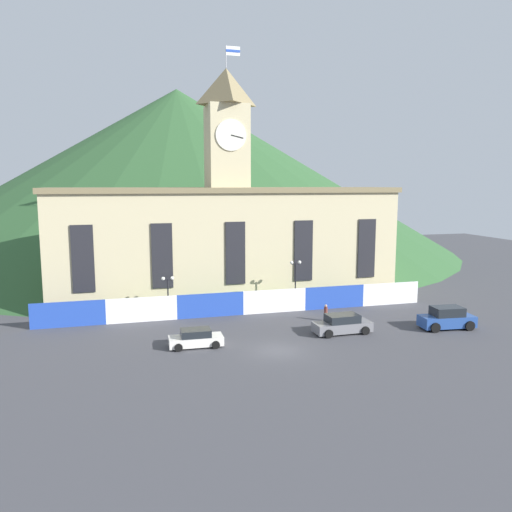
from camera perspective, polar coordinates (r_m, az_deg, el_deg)
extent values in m
plane|color=#424247|center=(41.48, 2.53, -10.78)|extent=(160.00, 160.00, 0.00)
cube|color=beige|center=(58.52, -3.27, 1.10)|extent=(39.57, 8.12, 12.53)
cube|color=olive|center=(58.08, -3.33, 7.54)|extent=(40.17, 8.72, 0.60)
cube|color=beige|center=(58.23, -3.37, 12.35)|extent=(4.50, 4.50, 9.17)
pyramid|color=olive|center=(59.08, -3.42, 18.75)|extent=(4.95, 4.95, 4.05)
cylinder|color=silver|center=(56.07, -2.87, 13.64)|extent=(3.42, 0.12, 3.42)
cube|color=black|center=(56.14, -2.15, 13.48)|extent=(1.39, 0.06, 0.40)
cylinder|color=#B2B2B7|center=(59.76, -3.45, 21.80)|extent=(0.10, 0.10, 2.40)
cube|color=white|center=(60.08, -2.65, 22.37)|extent=(1.60, 0.06, 1.00)
cube|color=#2347B2|center=(60.04, -2.64, 22.37)|extent=(1.60, 0.04, 0.28)
cube|color=#232328|center=(53.33, -19.18, -0.31)|extent=(2.18, 0.16, 6.89)
cube|color=#232328|center=(53.36, -10.67, 0.01)|extent=(2.18, 0.16, 6.89)
cube|color=#232328|center=(54.55, -2.36, 0.32)|extent=(2.18, 0.16, 6.89)
cube|color=#232328|center=(56.82, 5.44, 0.61)|extent=(2.18, 0.16, 6.89)
cube|color=#232328|center=(60.07, 12.52, 0.86)|extent=(2.18, 0.16, 6.89)
cube|color=#2347B2|center=(50.92, -20.69, -6.26)|extent=(6.87, 0.12, 2.47)
cube|color=white|center=(50.70, -12.90, -5.99)|extent=(6.87, 0.12, 2.47)
cube|color=#2347B2|center=(51.40, -5.20, -5.62)|extent=(6.87, 0.12, 2.47)
cube|color=white|center=(52.99, 2.16, -5.17)|extent=(6.87, 0.12, 2.47)
cube|color=#2347B2|center=(55.39, 8.97, -4.68)|extent=(6.87, 0.12, 2.47)
cube|color=white|center=(58.50, 15.13, -4.18)|extent=(6.87, 0.12, 2.47)
cone|color=#2D562D|center=(106.27, -8.89, 9.63)|extent=(111.46, 111.46, 32.65)
cylinder|color=black|center=(51.29, -10.01, -4.81)|extent=(0.14, 0.14, 4.10)
cube|color=black|center=(50.90, -10.06, -2.73)|extent=(0.90, 0.08, 0.08)
sphere|color=white|center=(50.83, -10.57, -2.55)|extent=(0.36, 0.36, 0.36)
sphere|color=white|center=(50.91, -9.56, -2.51)|extent=(0.36, 0.36, 0.36)
cylinder|color=black|center=(54.08, 4.52, -3.46)|extent=(0.14, 0.14, 5.15)
cube|color=black|center=(53.64, 4.55, -0.92)|extent=(0.90, 0.08, 0.08)
sphere|color=white|center=(53.46, 4.09, -0.75)|extent=(0.36, 0.36, 0.36)
sphere|color=white|center=(53.77, 5.00, -0.71)|extent=(0.36, 0.36, 0.36)
cube|color=#284C99|center=(50.63, 20.96, -6.95)|extent=(5.27, 2.47, 1.04)
cube|color=#1E2328|center=(50.40, 21.02, -5.91)|extent=(2.97, 2.10, 0.85)
cylinder|color=black|center=(49.02, 19.79, -7.70)|extent=(0.95, 0.45, 0.92)
cylinder|color=black|center=(50.69, 18.67, -7.13)|extent=(0.95, 0.45, 0.92)
cylinder|color=black|center=(50.79, 23.22, -7.34)|extent=(0.95, 0.45, 0.92)
cylinder|color=black|center=(52.41, 22.03, -6.80)|extent=(0.95, 0.45, 0.92)
cube|color=white|center=(42.62, -6.88, -9.57)|extent=(4.55, 1.92, 0.74)
cube|color=#1E2328|center=(42.42, -6.90, -8.70)|extent=(2.52, 1.72, 0.61)
cylinder|color=black|center=(41.68, -8.85, -10.30)|extent=(0.67, 0.34, 0.66)
cylinder|color=black|center=(43.39, -9.06, -9.55)|extent=(0.67, 0.34, 0.66)
cylinder|color=black|center=(42.03, -4.63, -10.07)|extent=(0.67, 0.34, 0.66)
cylinder|color=black|center=(43.72, -5.01, -9.34)|extent=(0.67, 0.34, 0.66)
cube|color=slate|center=(46.62, 9.82, -7.96)|extent=(5.33, 2.09, 0.87)
cube|color=#1E2328|center=(46.41, 9.84, -7.02)|extent=(2.95, 1.89, 0.71)
cylinder|color=black|center=(45.07, 8.29, -8.79)|extent=(0.78, 0.37, 0.77)
cylinder|color=black|center=(46.82, 7.27, -8.12)|extent=(0.78, 0.37, 0.77)
cylinder|color=black|center=(46.64, 12.37, -8.31)|extent=(0.78, 0.37, 0.77)
cylinder|color=black|center=(48.33, 11.22, -7.69)|extent=(0.78, 0.37, 0.77)
cylinder|color=brown|center=(50.36, 7.93, -6.95)|extent=(0.18, 0.18, 0.78)
cylinder|color=brown|center=(50.58, 8.00, -6.89)|extent=(0.18, 0.18, 0.78)
cylinder|color=brown|center=(50.29, 7.98, -6.14)|extent=(0.50, 0.50, 0.62)
sphere|color=tan|center=(50.18, 7.99, -5.66)|extent=(0.26, 0.26, 0.26)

